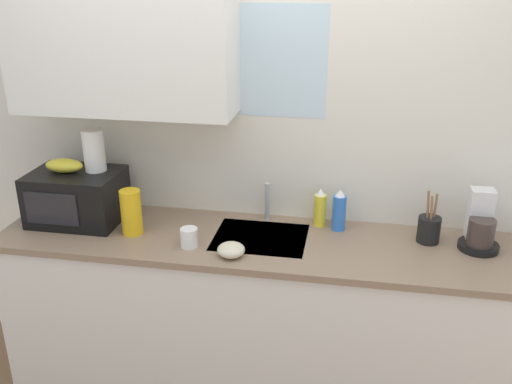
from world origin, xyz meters
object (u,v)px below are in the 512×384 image
(dish_soap_bottle_yellow, at_px, (320,208))
(utensil_crock, at_px, (429,229))
(small_bowl, at_px, (231,250))
(paper_towel_roll, at_px, (94,150))
(banana_bunch, at_px, (64,165))
(mug_white, at_px, (189,238))
(cereal_canister, at_px, (131,212))
(dish_soap_bottle_blue, at_px, (339,211))
(coffee_maker, at_px, (480,227))
(microwave, at_px, (77,197))

(dish_soap_bottle_yellow, height_order, utensil_crock, utensil_crock)
(small_bowl, bearing_deg, utensil_crock, 19.20)
(paper_towel_roll, xyz_separation_m, small_bowl, (0.78, -0.30, -0.35))
(banana_bunch, bearing_deg, mug_white, -14.88)
(cereal_canister, height_order, mug_white, cereal_canister)
(dish_soap_bottle_yellow, bearing_deg, cereal_canister, -164.04)
(dish_soap_bottle_blue, relative_size, utensil_crock, 0.83)
(paper_towel_roll, bearing_deg, coffee_maker, 0.25)
(cereal_canister, distance_m, mug_white, 0.34)
(dish_soap_bottle_yellow, relative_size, small_bowl, 1.58)
(paper_towel_roll, bearing_deg, banana_bunch, -161.57)
(banana_bunch, distance_m, mug_white, 0.78)
(microwave, bearing_deg, paper_towel_roll, 27.17)
(paper_towel_roll, bearing_deg, cereal_canister, -32.01)
(microwave, bearing_deg, banana_bunch, 178.20)
(banana_bunch, distance_m, utensil_crock, 1.87)
(dish_soap_bottle_blue, distance_m, cereal_canister, 1.05)
(cereal_canister, height_order, small_bowl, cereal_canister)
(paper_towel_roll, xyz_separation_m, dish_soap_bottle_yellow, (1.16, 0.11, -0.28))
(paper_towel_roll, relative_size, dish_soap_bottle_blue, 1.00)
(banana_bunch, bearing_deg, utensil_crock, 2.16)
(coffee_maker, relative_size, utensil_crock, 1.06)
(microwave, bearing_deg, cereal_canister, -16.13)
(utensil_crock, xyz_separation_m, small_bowl, (-0.92, -0.32, -0.04))
(microwave, xyz_separation_m, paper_towel_roll, (0.10, 0.05, 0.24))
(microwave, bearing_deg, utensil_crock, 2.27)
(mug_white, bearing_deg, utensil_crock, 12.86)
(paper_towel_roll, height_order, mug_white, paper_towel_roll)
(utensil_crock, bearing_deg, microwave, -177.73)
(banana_bunch, relative_size, cereal_canister, 0.86)
(dish_soap_bottle_blue, bearing_deg, cereal_canister, -167.26)
(microwave, xyz_separation_m, cereal_canister, (0.34, -0.10, -0.02))
(small_bowl, bearing_deg, dish_soap_bottle_blue, 38.54)
(paper_towel_roll, distance_m, cereal_canister, 0.39)
(dish_soap_bottle_yellow, xyz_separation_m, utensil_crock, (0.54, -0.09, -0.03))
(coffee_maker, xyz_separation_m, mug_white, (-1.37, -0.25, -0.06))
(coffee_maker, xyz_separation_m, utensil_crock, (-0.23, 0.01, -0.04))
(utensil_crock, bearing_deg, dish_soap_bottle_blue, 172.00)
(coffee_maker, xyz_separation_m, dish_soap_bottle_yellow, (-0.77, 0.11, -0.01))
(paper_towel_roll, xyz_separation_m, utensil_crock, (1.70, 0.02, -0.31))
(dish_soap_bottle_blue, xyz_separation_m, mug_white, (-0.70, -0.32, -0.06))
(small_bowl, bearing_deg, cereal_canister, 164.61)
(microwave, relative_size, cereal_canister, 1.98)
(banana_bunch, bearing_deg, coffee_maker, 1.60)
(cereal_canister, relative_size, mug_white, 2.44)
(microwave, distance_m, utensil_crock, 1.81)
(microwave, height_order, small_bowl, microwave)
(microwave, bearing_deg, dish_soap_bottle_yellow, 7.48)
(mug_white, bearing_deg, microwave, 164.19)
(coffee_maker, distance_m, dish_soap_bottle_yellow, 0.78)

